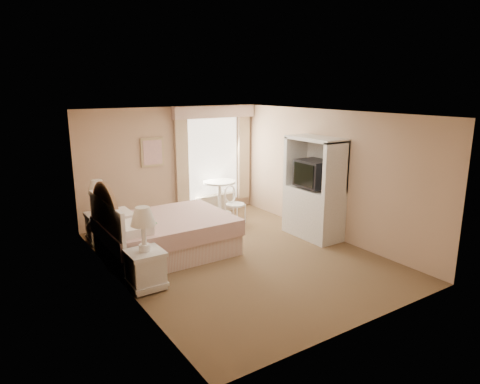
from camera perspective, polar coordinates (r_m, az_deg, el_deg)
room at (r=7.30m, az=-0.15°, el=0.62°), size 4.21×5.51×2.51m
window at (r=10.04m, az=-3.43°, el=4.79°), size 2.05×0.22×2.51m
framed_art at (r=9.42m, az=-11.60°, el=5.21°), size 0.52×0.04×0.62m
bed at (r=7.75m, az=-10.49°, el=-5.59°), size 2.22×1.75×1.55m
nightstand_near at (r=6.48m, az=-12.52°, el=-8.73°), size 0.51×0.51×1.24m
nightstand_far at (r=8.62m, az=-18.18°, el=-3.48°), size 0.50×0.50×1.21m
round_table at (r=9.97m, az=-2.76°, el=-0.01°), size 0.75×0.75×0.80m
cafe_chair at (r=9.32m, az=-0.92°, el=-1.25°), size 0.53×0.53×0.85m
armoire at (r=8.54m, az=9.85°, el=-0.54°), size 0.60×1.20×1.99m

